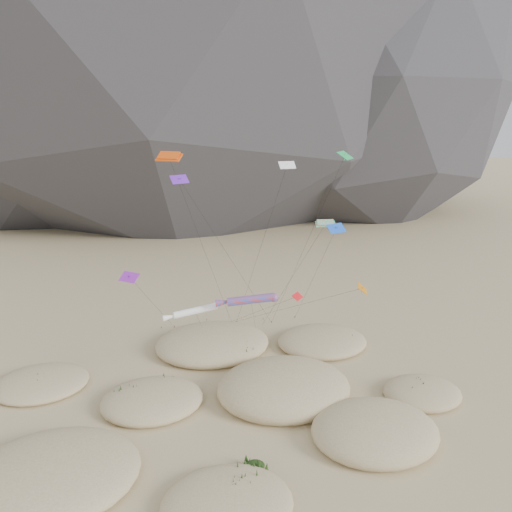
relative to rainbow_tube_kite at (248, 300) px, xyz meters
The scene contains 9 objects.
ground 12.82m from the rainbow_tube_kite, 94.07° to the right, with size 500.00×500.00×0.00m, color #CCB789.
dunes 10.67m from the rainbow_tube_kite, 135.13° to the right, with size 51.86×39.30×4.39m.
dune_grass 10.81m from the rainbow_tube_kite, 107.11° to the right, with size 43.31×27.64×1.43m.
kite_stakes 21.22m from the rainbow_tube_kite, 87.77° to the left, with size 20.33×3.48×0.30m.
rainbow_tube_kite is the anchor object (origin of this frame).
white_tube_kite 6.34m from the rainbow_tube_kite, 167.47° to the left, with size 6.28×15.47×10.17m.
orange_parafoil 18.23m from the rainbow_tube_kite, 133.14° to the left, with size 10.22×10.77×26.38m.
multi_parafoil 12.32m from the rainbow_tube_kite, 17.09° to the left, with size 5.43×14.48×18.83m.
delta_kites 9.96m from the rainbow_tube_kite, 45.15° to the left, with size 28.66×19.01×25.98m.
Camera 1 is at (-9.57, -43.16, 30.93)m, focal length 35.00 mm.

